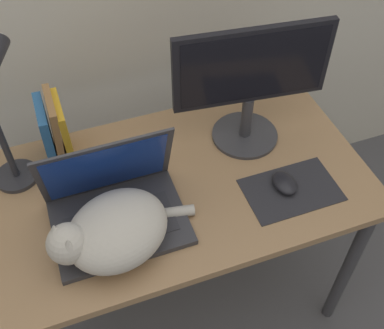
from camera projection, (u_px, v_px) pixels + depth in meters
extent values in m
cube|color=#93704C|center=(181.00, 184.00, 1.47)|extent=(1.14, 0.65, 0.03)
cylinder|color=#38383D|center=(348.00, 268.00, 1.69)|extent=(0.04, 0.04, 0.70)
cylinder|color=#38383D|center=(28.00, 229.00, 1.80)|extent=(0.04, 0.04, 0.70)
cylinder|color=#38383D|center=(277.00, 160.00, 2.03)|extent=(0.04, 0.04, 0.70)
cube|color=#2D2D33|center=(120.00, 223.00, 1.35)|extent=(0.37, 0.27, 0.02)
cube|color=#28282D|center=(121.00, 224.00, 1.33)|extent=(0.30, 0.14, 0.00)
cube|color=#2D2D33|center=(106.00, 167.00, 1.30)|extent=(0.37, 0.10, 0.26)
cube|color=navy|center=(106.00, 169.00, 1.30)|extent=(0.33, 0.08, 0.23)
ellipsoid|color=#B2ADA3|center=(117.00, 230.00, 1.26)|extent=(0.35, 0.33, 0.14)
sphere|color=#B2ADA3|center=(68.00, 244.00, 1.19)|extent=(0.11, 0.11, 0.11)
cone|color=#B2ADA3|center=(55.00, 229.00, 1.17)|extent=(0.04, 0.04, 0.03)
cone|color=#B2ADA3|center=(68.00, 244.00, 1.15)|extent=(0.04, 0.04, 0.03)
cylinder|color=#B2ADA3|center=(170.00, 213.00, 1.36)|extent=(0.14, 0.06, 0.03)
cylinder|color=#333338|center=(245.00, 135.00, 1.59)|extent=(0.22, 0.22, 0.01)
cylinder|color=#333338|center=(247.00, 117.00, 1.53)|extent=(0.04, 0.04, 0.15)
cube|color=black|center=(252.00, 66.00, 1.38)|extent=(0.47, 0.07, 0.25)
cube|color=black|center=(255.00, 68.00, 1.37)|extent=(0.43, 0.05, 0.22)
cube|color=#232328|center=(291.00, 190.00, 1.44)|extent=(0.28, 0.18, 0.00)
ellipsoid|color=black|center=(285.00, 183.00, 1.43)|extent=(0.07, 0.10, 0.03)
cube|color=#285B93|center=(47.00, 136.00, 1.44)|extent=(0.03, 0.15, 0.22)
cube|color=olive|center=(56.00, 131.00, 1.44)|extent=(0.03, 0.15, 0.24)
cube|color=gold|center=(65.00, 131.00, 1.45)|extent=(0.02, 0.15, 0.22)
cylinder|color=#28282D|center=(17.00, 176.00, 1.47)|extent=(0.13, 0.13, 0.01)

